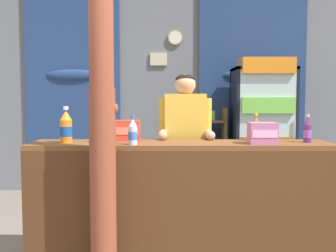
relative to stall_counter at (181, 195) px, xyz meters
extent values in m
plane|color=slate|center=(-0.11, 0.77, -0.59)|extent=(7.74, 7.74, 0.00)
cube|color=slate|center=(-0.11, 2.62, 0.86)|extent=(4.95, 0.12, 2.90)
cube|color=navy|center=(-1.46, 2.53, 1.20)|extent=(1.35, 0.04, 2.22)
ellipsoid|color=navy|center=(-1.46, 2.51, 1.09)|extent=(0.74, 0.10, 0.16)
cube|color=navy|center=(1.10, 2.53, 1.20)|extent=(1.52, 0.04, 2.22)
ellipsoid|color=navy|center=(1.10, 2.51, 1.09)|extent=(0.83, 0.10, 0.16)
cylinder|color=tan|center=(0.00, 2.54, 1.62)|extent=(0.21, 0.03, 0.21)
cylinder|color=white|center=(0.00, 2.52, 1.62)|extent=(0.18, 0.01, 0.18)
cube|color=beige|center=(-0.23, 2.54, 1.32)|extent=(0.24, 0.02, 0.18)
cube|color=brown|center=(0.00, 0.10, 0.39)|extent=(2.43, 0.45, 0.04)
cube|color=#4E2E18|center=(0.00, -0.11, -0.11)|extent=(2.43, 0.04, 0.95)
cube|color=#4E2E18|center=(-1.17, 0.10, -0.11)|extent=(0.08, 0.41, 0.95)
cube|color=#4E2E18|center=(1.17, 0.10, -0.11)|extent=(0.08, 0.41, 0.95)
cylinder|color=brown|center=(-0.56, -0.31, 0.12)|extent=(0.19, 0.19, 1.42)
ellipsoid|color=brown|center=(-0.48, -0.31, 0.69)|extent=(0.06, 0.05, 0.08)
cube|color=black|center=(1.16, 2.39, 0.29)|extent=(0.79, 0.04, 1.75)
cube|color=black|center=(0.79, 2.13, 0.29)|extent=(0.04, 0.56, 1.75)
cube|color=black|center=(1.53, 2.13, 0.29)|extent=(0.04, 0.56, 1.75)
cube|color=black|center=(1.16, 2.13, 1.14)|extent=(0.79, 0.56, 0.04)
cube|color=black|center=(1.16, 2.13, -0.55)|extent=(0.79, 0.56, 0.08)
cube|color=silver|center=(1.16, 1.86, 0.34)|extent=(0.73, 0.02, 1.59)
cylinder|color=#B7B7BC|center=(1.49, 1.82, 0.29)|extent=(0.02, 0.02, 0.40)
cube|color=silver|center=(1.16, 2.13, 0.06)|extent=(0.71, 0.48, 0.02)
cube|color=brown|center=(1.16, 2.02, 0.17)|extent=(0.67, 0.44, 0.20)
cube|color=silver|center=(1.16, 2.13, 0.56)|extent=(0.71, 0.48, 0.02)
cube|color=#75C64C|center=(1.16, 2.02, 0.67)|extent=(0.67, 0.44, 0.20)
cube|color=silver|center=(1.16, 2.13, 1.06)|extent=(0.71, 0.48, 0.02)
cube|color=orange|center=(1.16, 2.02, 1.17)|extent=(0.67, 0.44, 0.20)
cube|color=brown|center=(0.23, 2.21, 0.02)|extent=(0.04, 0.28, 1.22)
cube|color=brown|center=(0.67, 2.21, 0.02)|extent=(0.04, 0.28, 1.22)
cube|color=brown|center=(0.45, 2.21, 0.45)|extent=(0.44, 0.28, 0.02)
cylinder|color=black|center=(0.38, 2.21, 0.52)|extent=(0.06, 0.06, 0.12)
cylinder|color=#75C64C|center=(0.51, 2.21, 0.53)|extent=(0.05, 0.05, 0.13)
cube|color=brown|center=(0.45, 2.21, 0.08)|extent=(0.44, 0.28, 0.02)
cylinder|color=orange|center=(0.38, 2.21, 0.17)|extent=(0.07, 0.07, 0.16)
cylinder|color=silver|center=(0.51, 2.21, 0.17)|extent=(0.05, 0.05, 0.14)
cube|color=brown|center=(0.45, 2.21, -0.28)|extent=(0.44, 0.28, 0.02)
cylinder|color=#56286B|center=(0.38, 2.21, -0.19)|extent=(0.05, 0.05, 0.16)
cylinder|color=silver|center=(0.51, 2.21, -0.20)|extent=(0.05, 0.05, 0.13)
cube|color=silver|center=(-0.86, 1.68, -0.15)|extent=(0.49, 0.49, 0.04)
cube|color=silver|center=(-0.83, 1.88, 0.07)|extent=(0.42, 0.09, 0.40)
cylinder|color=silver|center=(-1.07, 1.52, -0.37)|extent=(0.04, 0.04, 0.44)
cylinder|color=silver|center=(-0.69, 1.47, -0.37)|extent=(0.04, 0.04, 0.44)
cylinder|color=silver|center=(-1.02, 1.90, -0.37)|extent=(0.04, 0.04, 0.44)
cylinder|color=silver|center=(-0.64, 1.85, -0.37)|extent=(0.04, 0.04, 0.44)
cube|color=silver|center=(-1.06, 1.71, -0.03)|extent=(0.09, 0.40, 0.03)
cube|color=silver|center=(-0.66, 1.66, -0.03)|extent=(0.09, 0.40, 0.03)
cylinder|color=#28282D|center=(-0.02, 0.53, -0.16)|extent=(0.11, 0.11, 0.86)
cylinder|color=#28282D|center=(0.14, 0.53, -0.16)|extent=(0.11, 0.11, 0.86)
cube|color=gold|center=(0.06, 0.53, 0.54)|extent=(0.38, 0.20, 0.53)
sphere|color=tan|center=(0.06, 0.53, 0.89)|extent=(0.19, 0.19, 0.19)
ellipsoid|color=black|center=(0.06, 0.54, 0.93)|extent=(0.18, 0.18, 0.10)
cylinder|color=gold|center=(-0.15, 0.53, 0.60)|extent=(0.08, 0.08, 0.32)
cylinder|color=tan|center=(-0.15, 0.38, 0.45)|extent=(0.07, 0.26, 0.07)
sphere|color=tan|center=(-0.15, 0.25, 0.45)|extent=(0.08, 0.08, 0.08)
cylinder|color=gold|center=(0.26, 0.53, 0.60)|extent=(0.08, 0.08, 0.32)
cylinder|color=tan|center=(0.26, 0.38, 0.45)|extent=(0.07, 0.26, 0.07)
sphere|color=tan|center=(0.26, 0.25, 0.45)|extent=(0.08, 0.08, 0.08)
cylinder|color=orange|center=(-0.92, 0.07, 0.50)|extent=(0.10, 0.10, 0.18)
cone|color=orange|center=(-0.92, 0.07, 0.63)|extent=(0.10, 0.10, 0.08)
cylinder|color=white|center=(-0.92, 0.07, 0.68)|extent=(0.04, 0.04, 0.03)
cylinder|color=#194C99|center=(-0.92, 0.07, 0.50)|extent=(0.10, 0.10, 0.08)
cylinder|color=#75C64C|center=(-0.62, 0.08, 0.48)|extent=(0.07, 0.07, 0.16)
cone|color=#75C64C|center=(-0.62, 0.08, 0.60)|extent=(0.07, 0.07, 0.07)
cylinder|color=black|center=(-0.62, 0.08, 0.64)|extent=(0.03, 0.03, 0.03)
cylinder|color=yellow|center=(-0.62, 0.08, 0.48)|extent=(0.07, 0.07, 0.07)
cylinder|color=brown|center=(0.64, 0.22, 0.48)|extent=(0.07, 0.07, 0.14)
cone|color=brown|center=(0.64, 0.22, 0.58)|extent=(0.07, 0.07, 0.07)
cylinder|color=#E5CC4C|center=(0.64, 0.22, 0.63)|extent=(0.03, 0.03, 0.02)
cylinder|color=#E5D166|center=(0.64, 0.22, 0.48)|extent=(0.08, 0.08, 0.07)
cylinder|color=#56286B|center=(1.02, 0.08, 0.48)|extent=(0.06, 0.06, 0.14)
cone|color=#56286B|center=(1.02, 0.08, 0.58)|extent=(0.06, 0.06, 0.06)
cylinder|color=silver|center=(1.02, 0.08, 0.62)|extent=(0.03, 0.03, 0.02)
cylinder|color=purple|center=(1.02, 0.08, 0.48)|extent=(0.06, 0.06, 0.06)
cylinder|color=silver|center=(-0.37, -0.07, 0.48)|extent=(0.07, 0.07, 0.14)
cone|color=silver|center=(-0.37, -0.07, 0.58)|extent=(0.07, 0.07, 0.06)
cylinder|color=blue|center=(-0.37, -0.07, 0.62)|extent=(0.03, 0.03, 0.02)
cylinder|color=blue|center=(-0.37, -0.07, 0.48)|extent=(0.07, 0.07, 0.06)
cube|color=#B76699|center=(0.64, 0.00, 0.49)|extent=(0.21, 0.16, 0.17)
cube|color=#F7A5D8|center=(0.64, -0.08, 0.49)|extent=(0.19, 0.00, 0.06)
cube|color=#E5422D|center=(-0.44, 0.20, 0.49)|extent=(0.21, 0.10, 0.17)
cube|color=#FF826D|center=(-0.44, 0.15, 0.49)|extent=(0.19, 0.00, 0.06)
camera|label=1|loc=(-0.10, -3.02, 0.77)|focal=41.33mm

